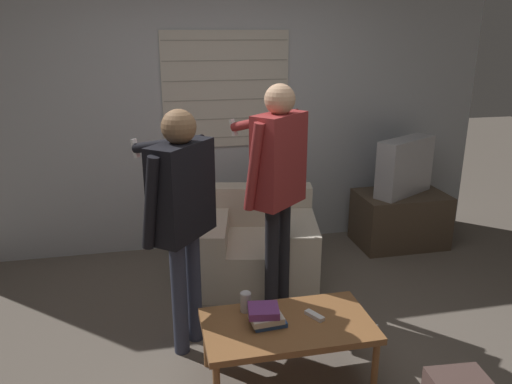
{
  "coord_description": "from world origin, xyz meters",
  "views": [
    {
      "loc": [
        -0.63,
        -2.53,
        2.02
      ],
      "look_at": [
        0.03,
        0.53,
        1.0
      ],
      "focal_mm": 35.0,
      "sensor_mm": 36.0,
      "label": 1
    }
  ],
  "objects_px": {
    "book_stack": "(266,316)",
    "person_right_standing": "(277,173)",
    "coffee_table": "(288,328)",
    "person_left_standing": "(181,203)",
    "spare_remote": "(314,316)",
    "armchair_beige": "(257,245)",
    "soda_can": "(246,302)",
    "tv": "(405,167)"
  },
  "relations": [
    {
      "from": "soda_can",
      "to": "person_right_standing",
      "type": "bearing_deg",
      "value": 60.46
    },
    {
      "from": "person_left_standing",
      "to": "book_stack",
      "type": "distance_m",
      "value": 0.85
    },
    {
      "from": "person_right_standing",
      "to": "book_stack",
      "type": "distance_m",
      "value": 1.03
    },
    {
      "from": "book_stack",
      "to": "soda_can",
      "type": "height_order",
      "value": "soda_can"
    },
    {
      "from": "armchair_beige",
      "to": "soda_can",
      "type": "xyz_separation_m",
      "value": [
        -0.32,
        -1.16,
        0.17
      ]
    },
    {
      "from": "coffee_table",
      "to": "person_left_standing",
      "type": "distance_m",
      "value": 0.99
    },
    {
      "from": "coffee_table",
      "to": "person_right_standing",
      "type": "xyz_separation_m",
      "value": [
        0.13,
        0.79,
        0.72
      ]
    },
    {
      "from": "coffee_table",
      "to": "soda_can",
      "type": "relative_size",
      "value": 7.87
    },
    {
      "from": "person_right_standing",
      "to": "spare_remote",
      "type": "xyz_separation_m",
      "value": [
        0.04,
        -0.77,
        -0.67
      ]
    },
    {
      "from": "tv",
      "to": "spare_remote",
      "type": "bearing_deg",
      "value": 20.43
    },
    {
      "from": "book_stack",
      "to": "coffee_table",
      "type": "bearing_deg",
      "value": -4.99
    },
    {
      "from": "book_stack",
      "to": "person_left_standing",
      "type": "bearing_deg",
      "value": 131.87
    },
    {
      "from": "book_stack",
      "to": "tv",
      "type": "bearing_deg",
      "value": 44.3
    },
    {
      "from": "coffee_table",
      "to": "person_left_standing",
      "type": "xyz_separation_m",
      "value": [
        -0.56,
        0.49,
        0.65
      ]
    },
    {
      "from": "armchair_beige",
      "to": "person_right_standing",
      "type": "xyz_separation_m",
      "value": [
        0.03,
        -0.54,
        0.78
      ]
    },
    {
      "from": "person_right_standing",
      "to": "soda_can",
      "type": "xyz_separation_m",
      "value": [
        -0.35,
        -0.62,
        -0.62
      ]
    },
    {
      "from": "armchair_beige",
      "to": "tv",
      "type": "bearing_deg",
      "value": -153.98
    },
    {
      "from": "person_left_standing",
      "to": "spare_remote",
      "type": "xyz_separation_m",
      "value": [
        0.73,
        -0.46,
        -0.6
      ]
    },
    {
      "from": "armchair_beige",
      "to": "coffee_table",
      "type": "xyz_separation_m",
      "value": [
        -0.1,
        -1.34,
        0.07
      ]
    },
    {
      "from": "soda_can",
      "to": "spare_remote",
      "type": "height_order",
      "value": "soda_can"
    },
    {
      "from": "tv",
      "to": "book_stack",
      "type": "distance_m",
      "value": 2.47
    },
    {
      "from": "soda_can",
      "to": "tv",
      "type": "bearing_deg",
      "value": 40.02
    },
    {
      "from": "book_stack",
      "to": "person_right_standing",
      "type": "bearing_deg",
      "value": 71.41
    },
    {
      "from": "person_right_standing",
      "to": "spare_remote",
      "type": "bearing_deg",
      "value": -128.62
    },
    {
      "from": "coffee_table",
      "to": "soda_can",
      "type": "distance_m",
      "value": 0.3
    },
    {
      "from": "tv",
      "to": "book_stack",
      "type": "relative_size",
      "value": 2.97
    },
    {
      "from": "person_left_standing",
      "to": "person_right_standing",
      "type": "xyz_separation_m",
      "value": [
        0.69,
        0.31,
        0.06
      ]
    },
    {
      "from": "coffee_table",
      "to": "book_stack",
      "type": "distance_m",
      "value": 0.16
    },
    {
      "from": "book_stack",
      "to": "spare_remote",
      "type": "height_order",
      "value": "book_stack"
    },
    {
      "from": "tv",
      "to": "person_left_standing",
      "type": "xyz_separation_m",
      "value": [
        -2.18,
        -1.23,
        0.22
      ]
    },
    {
      "from": "tv",
      "to": "spare_remote",
      "type": "xyz_separation_m",
      "value": [
        -1.45,
        -1.7,
        -0.38
      ]
    },
    {
      "from": "spare_remote",
      "to": "book_stack",
      "type": "bearing_deg",
      "value": 153.22
    },
    {
      "from": "person_right_standing",
      "to": "soda_can",
      "type": "bearing_deg",
      "value": -160.92
    },
    {
      "from": "coffee_table",
      "to": "spare_remote",
      "type": "bearing_deg",
      "value": 7.25
    },
    {
      "from": "armchair_beige",
      "to": "tv",
      "type": "height_order",
      "value": "tv"
    },
    {
      "from": "person_right_standing",
      "to": "spare_remote",
      "type": "relative_size",
      "value": 12.67
    },
    {
      "from": "person_left_standing",
      "to": "person_right_standing",
      "type": "bearing_deg",
      "value": -26.55
    },
    {
      "from": "tv",
      "to": "person_right_standing",
      "type": "relative_size",
      "value": 0.4
    },
    {
      "from": "armchair_beige",
      "to": "soda_can",
      "type": "relative_size",
      "value": 8.81
    },
    {
      "from": "soda_can",
      "to": "person_left_standing",
      "type": "bearing_deg",
      "value": 137.81
    },
    {
      "from": "person_right_standing",
      "to": "book_stack",
      "type": "xyz_separation_m",
      "value": [
        -0.26,
        -0.78,
        -0.62
      ]
    },
    {
      "from": "armchair_beige",
      "to": "coffee_table",
      "type": "relative_size",
      "value": 1.12
    }
  ]
}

